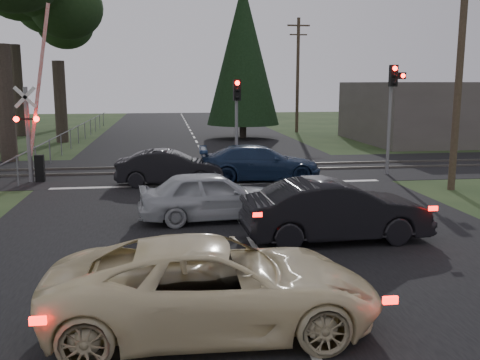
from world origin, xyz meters
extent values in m
plane|color=#203217|center=(0.00, 0.00, 0.00)|extent=(120.00, 120.00, 0.00)
cube|color=black|center=(0.00, 10.00, 0.01)|extent=(14.00, 100.00, 0.01)
cube|color=black|center=(0.00, 12.00, 0.01)|extent=(120.00, 8.00, 0.01)
cube|color=silver|center=(0.00, 8.20, 0.01)|extent=(13.00, 0.35, 0.00)
cube|color=#59544C|center=(0.00, 11.20, 0.05)|extent=(120.00, 0.12, 0.10)
cube|color=#59544C|center=(0.00, 12.80, 0.05)|extent=(120.00, 0.12, 0.10)
cylinder|color=slate|center=(-7.50, 9.80, 1.90)|extent=(0.18, 0.18, 3.80)
cube|color=white|center=(-7.50, 9.70, 3.40)|extent=(0.88, 0.03, 0.88)
cube|color=white|center=(-7.50, 9.70, 3.40)|extent=(0.88, 0.03, 0.88)
cube|color=black|center=(-7.50, 9.72, 2.55)|extent=(0.90, 0.06, 0.06)
sphere|color=#FF0C07|center=(-7.88, 9.65, 2.55)|extent=(0.22, 0.22, 0.22)
sphere|color=#FF0C07|center=(-7.12, 9.65, 2.55)|extent=(0.22, 0.22, 0.22)
cube|color=black|center=(-7.15, 9.80, 0.55)|extent=(0.35, 0.25, 1.10)
cube|color=red|center=(-6.95, 9.80, 4.00)|extent=(1.16, 0.10, 5.93)
cylinder|color=slate|center=(7.50, 9.60, 1.90)|extent=(0.14, 0.14, 3.80)
cube|color=black|center=(7.50, 9.42, 4.25)|extent=(0.32, 0.24, 0.90)
sphere|color=#FF0C07|center=(7.50, 9.29, 4.55)|extent=(0.20, 0.20, 0.20)
sphere|color=black|center=(7.50, 9.29, 4.25)|extent=(0.18, 0.18, 0.18)
sphere|color=black|center=(7.50, 9.29, 3.95)|extent=(0.18, 0.18, 0.18)
cube|color=black|center=(7.88, 9.42, 4.25)|extent=(0.28, 0.22, 0.28)
sphere|color=#FF0C07|center=(7.88, 9.30, 4.25)|extent=(0.18, 0.18, 0.18)
cylinder|color=slate|center=(1.00, 10.80, 1.60)|extent=(0.14, 0.14, 3.20)
cube|color=black|center=(1.00, 10.62, 3.65)|extent=(0.32, 0.24, 0.90)
sphere|color=#FF0C07|center=(1.00, 10.49, 3.95)|extent=(0.20, 0.20, 0.20)
sphere|color=black|center=(1.00, 10.49, 3.65)|extent=(0.18, 0.18, 0.18)
sphere|color=black|center=(1.00, 10.49, 3.35)|extent=(0.18, 0.18, 0.18)
cylinder|color=#4C3D2D|center=(8.50, 6.00, 4.50)|extent=(0.26, 0.26, 9.00)
cylinder|color=#4C3D2D|center=(8.50, 30.00, 4.50)|extent=(0.26, 0.26, 9.00)
cube|color=#4C3D2D|center=(8.50, 30.00, 8.40)|extent=(1.80, 0.12, 0.12)
cube|color=#4C3D2D|center=(8.50, 30.00, 7.70)|extent=(1.40, 0.10, 0.10)
cylinder|color=#4C3D2D|center=(8.50, 55.00, 4.50)|extent=(0.26, 0.26, 9.00)
cube|color=#4C3D2D|center=(8.50, 55.00, 8.40)|extent=(1.80, 0.12, 0.12)
cube|color=#4C3D2D|center=(8.50, 55.00, 7.70)|extent=(1.40, 0.10, 0.10)
cylinder|color=#473D33|center=(-10.00, 16.00, 2.93)|extent=(0.83, 0.83, 5.85)
cylinder|color=#473D33|center=(-9.00, 25.00, 2.70)|extent=(0.80, 0.80, 5.40)
cylinder|color=#473D33|center=(-13.00, 30.00, 3.38)|extent=(0.89, 0.89, 6.75)
cylinder|color=#473D33|center=(-11.00, 36.00, 2.70)|extent=(0.80, 0.80, 5.40)
ellipsoid|color=#1A3115|center=(-11.00, 36.00, 9.60)|extent=(6.00, 6.00, 7.20)
cylinder|color=#473D33|center=(3.50, 26.00, 1.00)|extent=(0.50, 0.50, 2.00)
cone|color=black|center=(3.50, 26.00, 6.00)|extent=(5.20, 5.20, 10.00)
cube|color=#59514C|center=(18.00, 22.00, 2.00)|extent=(14.00, 10.00, 4.00)
imported|color=beige|center=(-1.38, -4.27, 0.74)|extent=(5.37, 2.56, 1.48)
imported|color=black|center=(2.12, 0.25, 0.77)|extent=(4.76, 1.83, 1.55)
imported|color=#ACB1B5|center=(-0.80, 2.76, 0.72)|extent=(4.36, 2.06, 1.44)
imported|color=#172947|center=(1.70, 8.87, 0.72)|extent=(5.06, 2.26, 1.44)
imported|color=black|center=(-1.95, 8.44, 0.68)|extent=(4.20, 1.65, 1.36)
camera|label=1|loc=(-2.09, -12.40, 3.95)|focal=40.00mm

